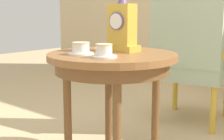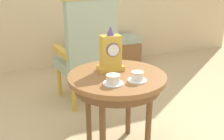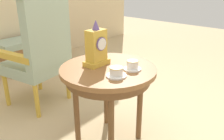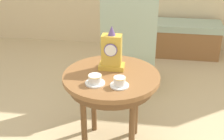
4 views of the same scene
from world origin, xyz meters
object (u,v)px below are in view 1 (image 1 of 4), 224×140
Objects in this scene: teacup_right at (104,51)px; mantel_clock at (122,27)px; teacup_left at (81,49)px; side_table at (112,67)px; armchair at (190,48)px.

teacup_right is 0.39× the size of mantel_clock.
teacup_left is at bearing 176.84° from teacup_right.
teacup_left is 0.41× the size of mantel_clock.
side_table is at bearing -83.22° from mantel_clock.
teacup_right is at bearing -70.54° from mantel_clock.
armchair is (0.12, 1.03, -0.07)m from teacup_left.
teacup_left is 0.28m from mantel_clock.
armchair is at bearing 83.52° from teacup_left.
teacup_left is at bearing -107.24° from mantel_clock.
side_table is 0.23m from mantel_clock.
armchair reaches higher than teacup_left.
teacup_right reaches higher than side_table.
armchair is (-0.05, 1.04, -0.08)m from teacup_right.
teacup_right is at bearing -63.31° from side_table.
side_table is at bearing -91.79° from armchair.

